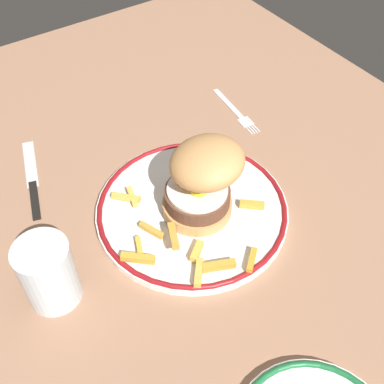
{
  "coord_description": "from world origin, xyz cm",
  "views": [
    {
      "loc": [
        34.2,
        -30.55,
        55.46
      ],
      "look_at": [
        -3.98,
        -4.88,
        4.6
      ],
      "focal_mm": 44.76,
      "sensor_mm": 36.0,
      "label": 1
    }
  ],
  "objects_px": {
    "burger": "(203,179)",
    "fork": "(236,111)",
    "knife": "(33,184)",
    "dinner_plate": "(192,209)",
    "water_glass": "(50,276)"
  },
  "relations": [
    {
      "from": "fork",
      "to": "knife",
      "type": "distance_m",
      "value": 0.38
    },
    {
      "from": "water_glass",
      "to": "fork",
      "type": "xyz_separation_m",
      "value": [
        -0.17,
        0.43,
        -0.04
      ]
    },
    {
      "from": "dinner_plate",
      "to": "fork",
      "type": "relative_size",
      "value": 1.98
    },
    {
      "from": "dinner_plate",
      "to": "fork",
      "type": "xyz_separation_m",
      "value": [
        -0.15,
        0.2,
        -0.01
      ]
    },
    {
      "from": "burger",
      "to": "knife",
      "type": "bearing_deg",
      "value": -136.69
    },
    {
      "from": "dinner_plate",
      "to": "fork",
      "type": "bearing_deg",
      "value": 127.54
    },
    {
      "from": "water_glass",
      "to": "dinner_plate",
      "type": "bearing_deg",
      "value": 93.96
    },
    {
      "from": "burger",
      "to": "fork",
      "type": "height_order",
      "value": "burger"
    },
    {
      "from": "fork",
      "to": "knife",
      "type": "relative_size",
      "value": 0.82
    },
    {
      "from": "dinner_plate",
      "to": "knife",
      "type": "distance_m",
      "value": 0.26
    },
    {
      "from": "water_glass",
      "to": "fork",
      "type": "height_order",
      "value": "water_glass"
    },
    {
      "from": "dinner_plate",
      "to": "burger",
      "type": "height_order",
      "value": "burger"
    },
    {
      "from": "knife",
      "to": "fork",
      "type": "bearing_deg",
      "value": 85.03
    },
    {
      "from": "dinner_plate",
      "to": "knife",
      "type": "xyz_separation_m",
      "value": [
        -0.19,
        -0.18,
        -0.01
      ]
    },
    {
      "from": "knife",
      "to": "water_glass",
      "type": "bearing_deg",
      "value": -12.96
    }
  ]
}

